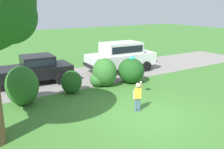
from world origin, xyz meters
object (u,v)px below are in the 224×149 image
object	(u,v)px
frisbee	(132,58)
child_thrower	(138,95)
parked_sedan	(34,69)
parked_suv	(121,55)

from	to	relation	value
frisbee	child_thrower	bearing A→B (deg)	-114.70
parked_sedan	frisbee	world-z (taller)	frisbee
parked_sedan	parked_suv	bearing A→B (deg)	-2.74
parked_sedan	child_thrower	xyz separation A→B (m)	(2.48, -6.15, -0.13)
parked_suv	parked_sedan	bearing A→B (deg)	177.26
parked_suv	child_thrower	world-z (taller)	parked_suv
frisbee	parked_suv	bearing A→B (deg)	60.84
parked_sedan	frisbee	bearing A→B (deg)	-58.97
parked_sedan	child_thrower	distance (m)	6.63
child_thrower	frisbee	xyz separation A→B (m)	(0.53, 1.15, 1.27)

